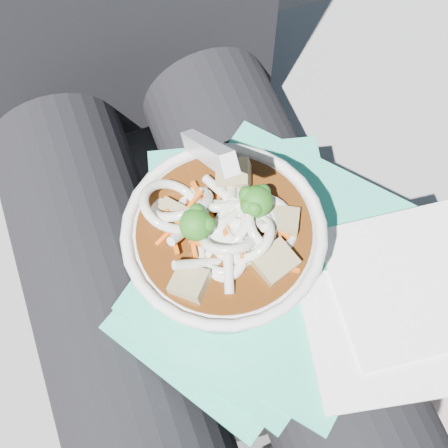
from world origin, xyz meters
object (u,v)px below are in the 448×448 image
object	(u,v)px
plastic_bag	(256,276)
person_body	(168,209)
stone_ledge	(174,277)
lap	(200,298)
udon_bowl	(224,246)

from	to	relation	value
plastic_bag	person_body	bearing A→B (deg)	110.97
stone_ledge	person_body	bearing A→B (deg)	-90.00
lap	plastic_bag	distance (m)	0.09
udon_bowl	person_body	bearing A→B (deg)	100.58
udon_bowl	plastic_bag	bearing A→B (deg)	-23.05
lap	udon_bowl	bearing A→B (deg)	-35.84
stone_ledge	lap	world-z (taller)	lap
plastic_bag	udon_bowl	size ratio (longest dim) A/B	1.62
person_body	stone_ledge	bearing A→B (deg)	90.00
plastic_bag	udon_bowl	distance (m)	0.07
lap	person_body	bearing A→B (deg)	90.00
stone_ledge	plastic_bag	world-z (taller)	plastic_bag
person_body	udon_bowl	distance (m)	0.16
plastic_bag	udon_bowl	world-z (taller)	udon_bowl
lap	plastic_bag	bearing A→B (deg)	-29.12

